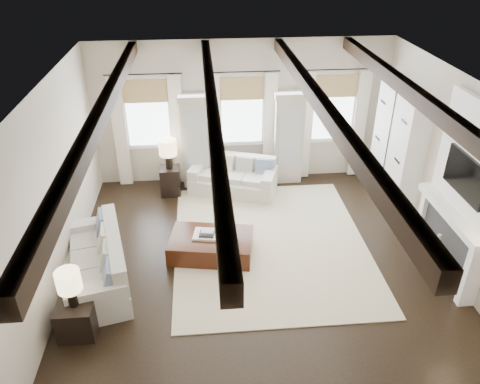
{
  "coord_description": "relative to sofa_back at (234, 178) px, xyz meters",
  "views": [
    {
      "loc": [
        -0.9,
        -6.04,
        5.23
      ],
      "look_at": [
        -0.28,
        1.03,
        1.15
      ],
      "focal_mm": 35.0,
      "sensor_mm": 36.0,
      "label": 1
    }
  ],
  "objects": [
    {
      "name": "ground",
      "position": [
        0.24,
        -3.1,
        -0.32
      ],
      "size": [
        7.5,
        7.5,
        0.0
      ],
      "primitive_type": "plane",
      "color": "black",
      "rests_on": "ground"
    },
    {
      "name": "room_shell",
      "position": [
        0.98,
        -2.21,
        1.57
      ],
      "size": [
        6.54,
        7.54,
        3.22
      ],
      "color": "beige",
      "rests_on": "ground"
    },
    {
      "name": "area_rug",
      "position": [
        0.53,
        -2.08,
        -0.31
      ],
      "size": [
        3.54,
        4.28,
        0.02
      ],
      "primitive_type": "cube",
      "color": "beige",
      "rests_on": "ground"
    },
    {
      "name": "sofa_back",
      "position": [
        0.0,
        0.0,
        0.0
      ],
      "size": [
        2.03,
        1.4,
        0.8
      ],
      "color": "beige",
      "rests_on": "ground"
    },
    {
      "name": "sofa_left",
      "position": [
        -2.45,
        -2.89,
        0.04
      ],
      "size": [
        1.4,
        2.25,
        0.89
      ],
      "color": "beige",
      "rests_on": "ground"
    },
    {
      "name": "ottoman",
      "position": [
        -0.58,
        -2.31,
        -0.13
      ],
      "size": [
        1.6,
        1.16,
        0.38
      ],
      "primitive_type": "cube",
      "rotation": [
        0.0,
        0.0,
        -0.18
      ],
      "color": "black",
      "rests_on": "ground"
    },
    {
      "name": "tray",
      "position": [
        -0.64,
        -2.25,
        0.09
      ],
      "size": [
        0.56,
        0.46,
        0.04
      ],
      "primitive_type": "cube",
      "rotation": [
        0.0,
        0.0,
        -0.18
      ],
      "color": "white",
      "rests_on": "ottoman"
    },
    {
      "name": "book_lower",
      "position": [
        -0.65,
        -2.29,
        0.13
      ],
      "size": [
        0.29,
        0.24,
        0.04
      ],
      "primitive_type": "cube",
      "rotation": [
        0.0,
        0.0,
        -0.18
      ],
      "color": "#262628",
      "rests_on": "tray"
    },
    {
      "name": "book_upper",
      "position": [
        -0.64,
        -2.25,
        0.16
      ],
      "size": [
        0.25,
        0.21,
        0.03
      ],
      "primitive_type": "cube",
      "rotation": [
        0.0,
        0.0,
        -0.18
      ],
      "color": "beige",
      "rests_on": "book_lower"
    },
    {
      "name": "book_loose",
      "position": [
        -0.21,
        -2.52,
        0.08
      ],
      "size": [
        0.27,
        0.22,
        0.03
      ],
      "primitive_type": "cube",
      "rotation": [
        0.0,
        0.0,
        -0.18
      ],
      "color": "#262628",
      "rests_on": "ottoman"
    },
    {
      "name": "side_table_front",
      "position": [
        -2.58,
        -3.99,
        -0.05
      ],
      "size": [
        0.53,
        0.53,
        0.53
      ],
      "primitive_type": "cube",
      "color": "black",
      "rests_on": "ground"
    },
    {
      "name": "lamp_front",
      "position": [
        -2.58,
        -3.99,
        0.61
      ],
      "size": [
        0.35,
        0.35,
        0.6
      ],
      "color": "black",
      "rests_on": "side_table_front"
    },
    {
      "name": "side_table_back",
      "position": [
        -1.4,
        -0.0,
        -0.0
      ],
      "size": [
        0.42,
        0.42,
        0.64
      ],
      "primitive_type": "cube",
      "color": "black",
      "rests_on": "ground"
    },
    {
      "name": "lamp_back",
      "position": [
        -1.4,
        -0.0,
        0.76
      ],
      "size": [
        0.38,
        0.38,
        0.66
      ],
      "color": "black",
      "rests_on": "side_table_back"
    },
    {
      "name": "candlestick_near",
      "position": [
        3.14,
        -3.19,
        0.02
      ],
      "size": [
        0.17,
        0.17,
        0.83
      ],
      "color": "black",
      "rests_on": "ground"
    },
    {
      "name": "candlestick_far",
      "position": [
        3.14,
        -2.97,
        -0.02
      ],
      "size": [
        0.14,
        0.14,
        0.71
      ],
      "color": "black",
      "rests_on": "ground"
    }
  ]
}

